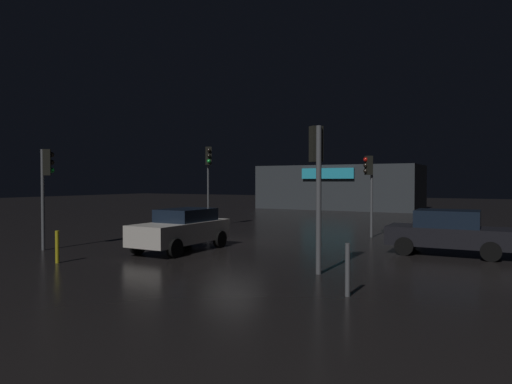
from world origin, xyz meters
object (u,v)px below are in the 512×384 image
at_px(traffic_signal_opposite, 317,170).
at_px(traffic_signal_cross_left, 46,176).
at_px(traffic_signal_cross_right, 208,165).
at_px(store_building, 340,187).
at_px(car_near, 448,232).
at_px(car_far, 182,229).
at_px(traffic_signal_main, 369,176).

bearing_deg(traffic_signal_opposite, traffic_signal_cross_left, -175.81).
xyz_separation_m(traffic_signal_cross_left, traffic_signal_cross_right, (0.31, 10.26, 0.73)).
relative_size(store_building, traffic_signal_cross_left, 3.89).
xyz_separation_m(store_building, car_near, (12.11, -24.60, -1.24)).
bearing_deg(traffic_signal_cross_right, car_near, -17.50).
relative_size(car_near, car_far, 0.98).
height_order(traffic_signal_opposite, car_near, traffic_signal_opposite).
relative_size(traffic_signal_main, traffic_signal_opposite, 0.91).
distance_m(store_building, traffic_signal_opposite, 31.35).
bearing_deg(traffic_signal_main, traffic_signal_opposite, -84.36).
distance_m(traffic_signal_main, car_far, 9.20).
relative_size(traffic_signal_main, car_far, 0.90).
bearing_deg(store_building, car_far, -83.48).
bearing_deg(traffic_signal_opposite, traffic_signal_cross_right, 137.22).
relative_size(traffic_signal_cross_right, car_far, 1.08).
distance_m(traffic_signal_opposite, traffic_signal_cross_left, 10.58).
distance_m(traffic_signal_cross_left, traffic_signal_cross_right, 10.29).
distance_m(traffic_signal_opposite, car_far, 6.54).
height_order(traffic_signal_cross_left, car_far, traffic_signal_cross_left).
xyz_separation_m(store_building, traffic_signal_cross_left, (-1.33, -30.72, 0.76)).
bearing_deg(traffic_signal_opposite, traffic_signal_main, 95.64).
bearing_deg(car_near, traffic_signal_cross_right, 162.50).
bearing_deg(store_building, traffic_signal_main, -68.32).
distance_m(store_building, car_far, 28.57).
height_order(car_near, car_far, car_near).
relative_size(traffic_signal_opposite, traffic_signal_cross_left, 1.09).
height_order(store_building, car_far, store_building).
relative_size(store_building, car_near, 3.57).
xyz_separation_m(traffic_signal_opposite, car_near, (2.88, 5.35, -2.11)).
relative_size(traffic_signal_cross_left, traffic_signal_cross_right, 0.83).
relative_size(traffic_signal_main, traffic_signal_cross_left, 0.99).
bearing_deg(car_near, car_far, -157.02).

